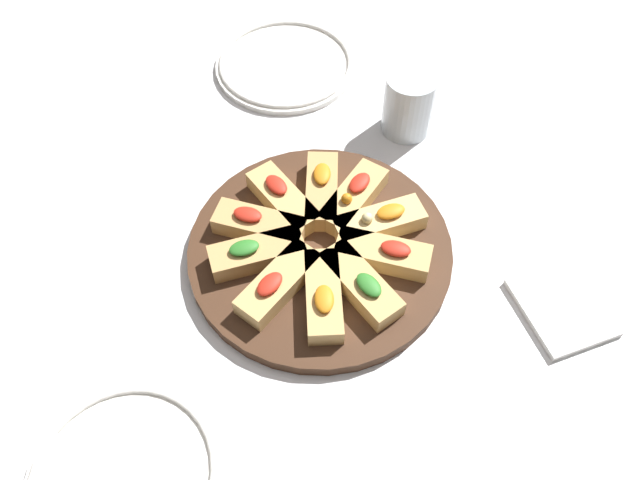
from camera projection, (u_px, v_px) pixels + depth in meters
ground_plane at (320, 254)px, 0.90m from camera, size 3.00×3.00×0.00m
serving_board at (320, 250)px, 0.89m from camera, size 0.38×0.38×0.02m
focaccia_slice_0 at (323, 296)px, 0.82m from camera, size 0.14×0.07×0.04m
focaccia_slice_1 at (361, 284)px, 0.83m from camera, size 0.14×0.09×0.04m
focaccia_slice_2 at (384, 254)px, 0.86m from camera, size 0.10×0.14×0.04m
focaccia_slice_3 at (380, 222)px, 0.89m from camera, size 0.06×0.13×0.04m
focaccia_slice_4 at (353, 197)px, 0.91m from camera, size 0.12×0.13×0.04m
focaccia_slice_5 at (322, 190)px, 0.92m from camera, size 0.14×0.08×0.04m
focaccia_slice_6 at (283, 199)px, 0.91m from camera, size 0.14×0.09×0.04m
focaccia_slice_7 at (259, 225)px, 0.88m from camera, size 0.11×0.14×0.04m
focaccia_slice_8 at (257, 255)px, 0.85m from camera, size 0.05×0.13×0.04m
focaccia_slice_9 at (278, 283)px, 0.83m from camera, size 0.12×0.13×0.04m
plate_left at (123, 478)px, 0.71m from camera, size 0.22×0.22×0.02m
plate_right at (286, 64)px, 1.13m from camera, size 0.25×0.25×0.02m
water_glass at (409, 104)px, 1.00m from camera, size 0.08×0.08×0.11m
napkin_stack at (562, 307)px, 0.84m from camera, size 0.14×0.12×0.01m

